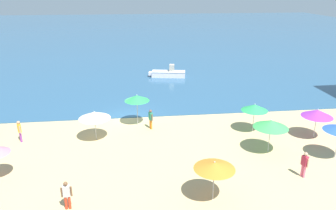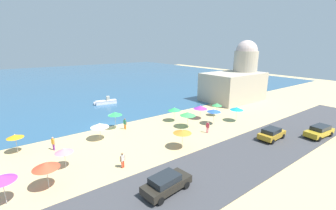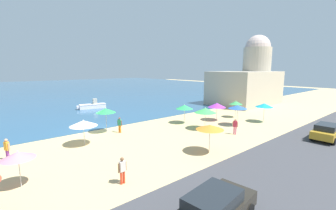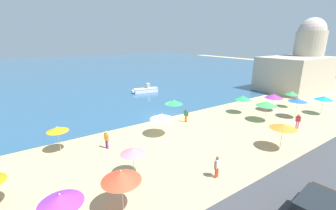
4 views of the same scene
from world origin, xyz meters
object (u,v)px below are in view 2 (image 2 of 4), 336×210
Objects in this scene: beach_umbrella_8 at (1,178)px; bather_0 at (125,123)px; beach_umbrella_2 at (15,136)px; harbor_fortress at (237,80)px; beach_umbrella_11 at (46,165)px; bather_2 at (53,143)px; parked_car_1 at (319,131)px; bather_3 at (123,160)px; parked_car_2 at (272,133)px; beach_umbrella_12 at (182,132)px; beach_umbrella_4 at (115,114)px; beach_umbrella_5 at (188,114)px; beach_umbrella_3 at (64,150)px; beach_umbrella_9 at (217,105)px; beach_umbrella_6 at (174,109)px; skiff_nearshore at (106,102)px; beach_umbrella_13 at (200,107)px; bather_1 at (208,127)px; beach_umbrella_1 at (237,109)px; beach_umbrella_10 at (214,111)px; parked_car_0 at (166,183)px; beach_umbrella_0 at (100,125)px.

beach_umbrella_8 is 1.57× the size of bather_0.
beach_umbrella_2 is 0.18× the size of harbor_fortress.
bather_2 is at bearing 76.65° from beach_umbrella_11.
bather_3 is at bearing 160.76° from parked_car_1.
beach_umbrella_12 is at bearing 155.24° from parked_car_2.
beach_umbrella_4 reaches higher than beach_umbrella_5.
beach_umbrella_3 is 0.17× the size of harbor_fortress.
beach_umbrella_5 is at bearing 10.60° from beach_umbrella_8.
beach_umbrella_12 is (-13.01, -6.13, 0.08)m from beach_umbrella_9.
beach_umbrella_2 is at bearing 165.42° from beach_umbrella_5.
harbor_fortress is (21.03, 7.11, 2.26)m from beach_umbrella_5.
harbor_fortress is at bearing 5.01° from bather_2.
beach_umbrella_5 is 0.19× the size of harbor_fortress.
beach_umbrella_6 is 14.54m from parked_car_2.
beach_umbrella_4 reaches higher than beach_umbrella_8.
beach_umbrella_5 reaches higher than skiff_nearshore.
beach_umbrella_13 reaches higher than bather_1.
beach_umbrella_2 is 0.49× the size of skiff_nearshore.
beach_umbrella_1 is 8.57m from beach_umbrella_5.
bather_0 is (11.61, 8.90, -1.30)m from beach_umbrella_11.
harbor_fortress is (16.92, 8.51, 2.16)m from beach_umbrella_10.
beach_umbrella_1 reaches higher than parked_car_2.
parked_car_0 is at bearing -39.62° from beach_umbrella_11.
beach_umbrella_4 reaches higher than beach_umbrella_3.
parked_car_1 is at bearing -42.88° from beach_umbrella_4.
bather_2 is (1.83, 7.72, -1.29)m from beach_umbrella_11.
beach_umbrella_1 reaches higher than beach_umbrella_0.
beach_umbrella_8 is 9.39m from bather_2.
skiff_nearshore is (16.55, 14.99, -1.55)m from beach_umbrella_2.
beach_umbrella_13 is 1.41× the size of bather_2.
beach_umbrella_12 is 0.50× the size of skiff_nearshore.
parked_car_1 is at bearing -64.26° from skiff_nearshore.
beach_umbrella_5 is at bearing -77.43° from skiff_nearshore.
harbor_fortress is (26.21, 11.98, 2.26)m from beach_umbrella_12.
beach_umbrella_9 is 22.92m from skiff_nearshore.
skiff_nearshore is (-12.74, 23.05, -1.64)m from beach_umbrella_1.
beach_umbrella_6 is 15.40m from bather_3.
bather_1 reaches higher than parked_car_2.
harbor_fortress reaches higher than beach_umbrella_1.
beach_umbrella_12 is at bearing -1.16° from bather_3.
bather_1 reaches higher than parked_car_0.
beach_umbrella_10 reaches higher than parked_car_0.
harbor_fortress is (13.20, 5.85, 2.34)m from beach_umbrella_9.
beach_umbrella_0 is at bearing 129.79° from beach_umbrella_12.
bather_2 is 1.02× the size of bather_3.
beach_umbrella_0 reaches higher than parked_car_1.
beach_umbrella_10 is 0.19× the size of harbor_fortress.
parked_car_2 is (17.88, -13.37, -1.12)m from beach_umbrella_0.
parked_car_0 is (-11.65, -10.48, -1.26)m from beach_umbrella_5.
beach_umbrella_9 is 0.50× the size of parked_car_1.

